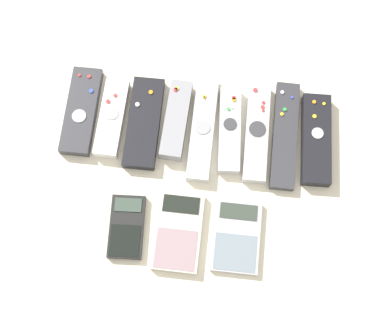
# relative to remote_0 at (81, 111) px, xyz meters

# --- Properties ---
(ground_plane) EXTENTS (3.00, 3.00, 0.00)m
(ground_plane) POSITION_rel_remote_0_xyz_m (0.22, -0.13, -0.01)
(ground_plane) COLOR beige
(remote_0) EXTENTS (0.06, 0.18, 0.02)m
(remote_0) POSITION_rel_remote_0_xyz_m (0.00, 0.00, 0.00)
(remote_0) COLOR #333338
(remote_0) RESTS_ON ground_plane
(remote_1) EXTENTS (0.05, 0.16, 0.02)m
(remote_1) POSITION_rel_remote_0_xyz_m (0.06, -0.01, 0.00)
(remote_1) COLOR white
(remote_1) RESTS_ON ground_plane
(remote_2) EXTENTS (0.06, 0.18, 0.02)m
(remote_2) POSITION_rel_remote_0_xyz_m (0.12, -0.01, -0.00)
(remote_2) COLOR black
(remote_2) RESTS_ON ground_plane
(remote_3) EXTENTS (0.05, 0.16, 0.03)m
(remote_3) POSITION_rel_remote_0_xyz_m (0.18, 0.00, 0.00)
(remote_3) COLOR gray
(remote_3) RESTS_ON ground_plane
(remote_4) EXTENTS (0.04, 0.21, 0.02)m
(remote_4) POSITION_rel_remote_0_xyz_m (0.24, -0.01, -0.00)
(remote_4) COLOR #B7B7BC
(remote_4) RESTS_ON ground_plane
(remote_5) EXTENTS (0.05, 0.17, 0.02)m
(remote_5) POSITION_rel_remote_0_xyz_m (0.29, -0.01, 0.00)
(remote_5) COLOR #B7B7BC
(remote_5) RESTS_ON ground_plane
(remote_6) EXTENTS (0.05, 0.20, 0.02)m
(remote_6) POSITION_rel_remote_0_xyz_m (0.34, -0.01, -0.00)
(remote_6) COLOR #B7B7BC
(remote_6) RESTS_ON ground_plane
(remote_7) EXTENTS (0.05, 0.21, 0.02)m
(remote_7) POSITION_rel_remote_0_xyz_m (0.39, -0.01, -0.00)
(remote_7) COLOR #333338
(remote_7) RESTS_ON ground_plane
(remote_8) EXTENTS (0.06, 0.18, 0.03)m
(remote_8) POSITION_rel_remote_0_xyz_m (0.45, -0.01, 0.00)
(remote_8) COLOR black
(remote_8) RESTS_ON ground_plane
(calculator_0) EXTENTS (0.07, 0.12, 0.01)m
(calculator_0) POSITION_rel_remote_0_xyz_m (0.12, -0.21, -0.00)
(calculator_0) COLOR black
(calculator_0) RESTS_ON ground_plane
(calculator_1) EXTENTS (0.08, 0.14, 0.02)m
(calculator_1) POSITION_rel_remote_0_xyz_m (0.21, -0.21, -0.00)
(calculator_1) COLOR beige
(calculator_1) RESTS_ON ground_plane
(calculator_2) EXTENTS (0.09, 0.13, 0.01)m
(calculator_2) POSITION_rel_remote_0_xyz_m (0.32, -0.21, -0.00)
(calculator_2) COLOR #B2B2B7
(calculator_2) RESTS_ON ground_plane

